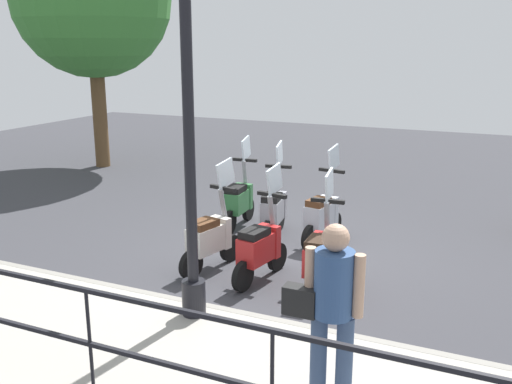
% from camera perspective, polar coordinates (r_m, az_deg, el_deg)
% --- Properties ---
extents(ground_plane, '(28.00, 28.00, 0.00)m').
position_cam_1_polar(ground_plane, '(8.57, 2.52, -6.49)').
color(ground_plane, '#38383D').
extents(promenade_walkway, '(2.20, 20.00, 0.15)m').
position_cam_1_polar(promenade_walkway, '(6.01, -9.14, -15.69)').
color(promenade_walkway, '#A39E93').
rests_on(promenade_walkway, ground_plane).
extents(fence_railing, '(0.04, 16.03, 1.07)m').
position_cam_1_polar(fence_railing, '(4.89, -16.41, -12.55)').
color(fence_railing, black).
rests_on(fence_railing, promenade_walkway).
extents(lamp_post_near, '(0.26, 0.90, 4.41)m').
position_cam_1_polar(lamp_post_near, '(5.96, -6.70, 5.09)').
color(lamp_post_near, black).
rests_on(lamp_post_near, promenade_walkway).
extents(pedestrian_with_bag, '(0.32, 0.65, 1.59)m').
position_cam_1_polar(pedestrian_with_bag, '(4.68, 7.47, -10.91)').
color(pedestrian_with_bag, '#384C70').
rests_on(pedestrian_with_bag, promenade_walkway).
extents(scooter_near_0, '(1.23, 0.44, 1.54)m').
position_cam_1_polar(scooter_near_0, '(7.32, 6.49, -6.32)').
color(scooter_near_0, black).
rests_on(scooter_near_0, ground_plane).
extents(scooter_near_1, '(1.23, 0.47, 1.54)m').
position_cam_1_polar(scooter_near_1, '(7.58, 0.46, -5.46)').
color(scooter_near_1, black).
rests_on(scooter_near_1, ground_plane).
extents(scooter_near_2, '(1.22, 0.51, 1.54)m').
position_cam_1_polar(scooter_near_2, '(7.96, -4.55, -4.52)').
color(scooter_near_2, black).
rests_on(scooter_near_2, ground_plane).
extents(scooter_far_0, '(1.23, 0.47, 1.54)m').
position_cam_1_polar(scooter_far_0, '(9.06, 6.66, -2.18)').
color(scooter_far_0, black).
rests_on(scooter_far_0, ground_plane).
extents(scooter_far_1, '(1.23, 0.45, 1.54)m').
position_cam_1_polar(scooter_far_1, '(9.27, 1.81, -1.68)').
color(scooter_far_1, black).
rests_on(scooter_far_1, ground_plane).
extents(scooter_far_2, '(1.23, 0.44, 1.54)m').
position_cam_1_polar(scooter_far_2, '(9.79, -1.71, -0.79)').
color(scooter_far_2, black).
rests_on(scooter_far_2, ground_plane).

